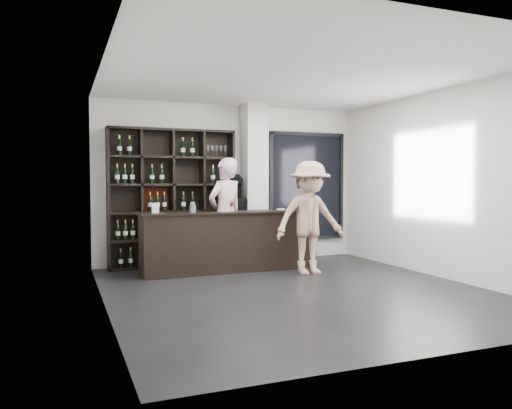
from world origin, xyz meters
name	(u,v)px	position (x,y,z in m)	size (l,w,h in m)	color
floor	(296,291)	(0.00, 0.00, -0.01)	(5.00, 5.50, 0.01)	black
wine_shelf	(172,198)	(-1.15, 2.57, 1.20)	(2.20, 0.35, 2.40)	black
structural_column	(254,184)	(0.35, 2.47, 1.45)	(0.40, 0.40, 2.90)	silver
glass_panel	(307,186)	(1.55, 2.69, 1.40)	(1.60, 0.08, 2.10)	black
tasting_counter	(231,241)	(-0.35, 1.75, 0.50)	(3.02, 0.63, 0.99)	black
taster_pink	(226,214)	(-0.41, 1.85, 0.94)	(0.69, 0.45, 1.88)	beige
taster_black	(232,219)	(-0.10, 2.40, 0.81)	(0.79, 0.61, 1.62)	black
customer	(310,218)	(0.75, 1.05, 0.91)	(1.17, 0.67, 1.81)	tan
wine_glass	(231,205)	(-0.33, 1.77, 1.10)	(0.09, 0.09, 0.21)	white
spit_cup	(193,208)	(-1.02, 1.64, 1.06)	(0.10, 0.10, 0.13)	#99ACBC
napkin_stack	(281,209)	(0.61, 1.86, 1.00)	(0.13, 0.13, 0.02)	white
card_stand	(155,208)	(-1.59, 1.77, 1.07)	(0.10, 0.05, 0.16)	white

